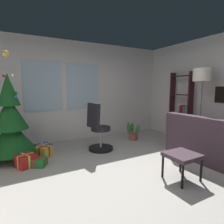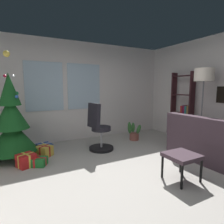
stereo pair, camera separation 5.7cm
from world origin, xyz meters
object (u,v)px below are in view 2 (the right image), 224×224
(gift_box_blue, at_px, (45,148))
(potted_plant, at_px, (134,133))
(gift_box_green, at_px, (37,162))
(office_chair, at_px, (99,132))
(gift_box_red, at_px, (26,160))
(footstool, at_px, (182,157))
(holiday_tree, at_px, (12,124))
(floor_lamp, at_px, (204,80))
(gift_box_gold, at_px, (44,151))
(bookshelf, at_px, (182,111))

(gift_box_blue, xyz_separation_m, potted_plant, (2.29, -0.16, 0.10))
(gift_box_green, xyz_separation_m, office_chair, (1.36, 0.24, 0.35))
(gift_box_red, bearing_deg, footstool, -38.57)
(holiday_tree, height_order, office_chair, holiday_tree)
(office_chair, xyz_separation_m, floor_lamp, (2.03, -1.07, 1.16))
(gift_box_red, bearing_deg, holiday_tree, 111.22)
(gift_box_blue, bearing_deg, gift_box_green, -108.67)
(gift_box_blue, bearing_deg, gift_box_gold, -98.93)
(gift_box_blue, distance_m, bookshelf, 3.56)
(footstool, relative_size, gift_box_gold, 1.25)
(holiday_tree, xyz_separation_m, bookshelf, (4.00, -0.65, 0.09))
(gift_box_green, xyz_separation_m, gift_box_blue, (0.24, 0.70, 0.02))
(bookshelf, xyz_separation_m, potted_plant, (-1.11, 0.63, -0.61))
(gift_box_green, distance_m, office_chair, 1.42)
(footstool, relative_size, floor_lamp, 0.26)
(holiday_tree, height_order, gift_box_green, holiday_tree)
(gift_box_green, xyz_separation_m, gift_box_gold, (0.20, 0.44, 0.03))
(footstool, bearing_deg, holiday_tree, 136.46)
(gift_box_green, relative_size, gift_box_blue, 1.14)
(gift_box_gold, height_order, office_chair, office_chair)
(gift_box_gold, relative_size, floor_lamp, 0.21)
(holiday_tree, relative_size, potted_plant, 3.93)
(gift_box_green, bearing_deg, potted_plant, 12.12)
(gift_box_gold, height_order, floor_lamp, floor_lamp)
(gift_box_gold, distance_m, potted_plant, 2.33)
(gift_box_gold, bearing_deg, footstool, -50.01)
(gift_box_red, bearing_deg, office_chair, 6.89)
(bookshelf, xyz_separation_m, floor_lamp, (-0.24, -0.75, 0.79))
(holiday_tree, relative_size, gift_box_blue, 5.89)
(holiday_tree, xyz_separation_m, potted_plant, (2.89, -0.01, -0.52))
(office_chair, bearing_deg, floor_lamp, -27.89)
(gift_box_red, relative_size, office_chair, 0.34)
(gift_box_green, relative_size, floor_lamp, 0.22)
(bookshelf, bearing_deg, gift_box_red, 177.90)
(gift_box_green, height_order, bookshelf, bookshelf)
(footstool, relative_size, office_chair, 0.43)
(gift_box_green, bearing_deg, office_chair, 9.83)
(gift_box_green, bearing_deg, gift_box_blue, 71.33)
(gift_box_blue, distance_m, office_chair, 1.26)
(footstool, bearing_deg, gift_box_red, 141.43)
(gift_box_blue, bearing_deg, office_chair, -22.63)
(gift_box_red, distance_m, office_chair, 1.57)
(gift_box_green, height_order, gift_box_gold, gift_box_gold)
(gift_box_red, height_order, gift_box_green, gift_box_red)
(gift_box_gold, bearing_deg, office_chair, -9.86)
(gift_box_green, bearing_deg, bookshelf, -1.41)
(gift_box_red, xyz_separation_m, potted_plant, (2.70, 0.49, 0.08))
(footstool, xyz_separation_m, gift_box_blue, (-1.68, 2.32, -0.27))
(gift_box_gold, bearing_deg, floor_lamp, -21.79)
(gift_box_blue, relative_size, floor_lamp, 0.19)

